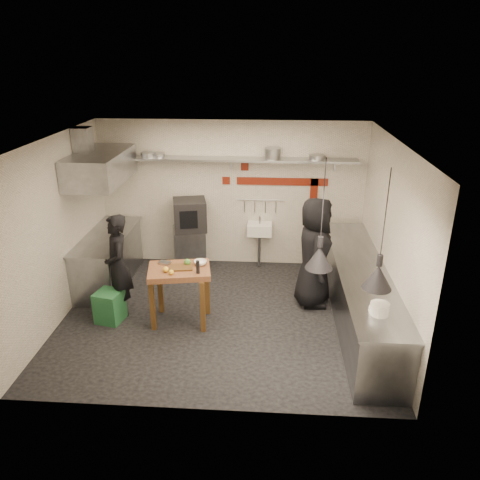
# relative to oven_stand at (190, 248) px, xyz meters

# --- Properties ---
(floor) EXTENTS (5.00, 5.00, 0.00)m
(floor) POSITION_rel_oven_stand_xyz_m (0.80, -1.80, -0.40)
(floor) COLOR black
(floor) RESTS_ON ground
(ceiling) EXTENTS (5.00, 5.00, 0.00)m
(ceiling) POSITION_rel_oven_stand_xyz_m (0.80, -1.80, 2.40)
(ceiling) COLOR beige
(ceiling) RESTS_ON floor
(wall_back) EXTENTS (5.00, 0.04, 2.80)m
(wall_back) POSITION_rel_oven_stand_xyz_m (0.80, 0.30, 1.00)
(wall_back) COLOR silver
(wall_back) RESTS_ON floor
(wall_front) EXTENTS (5.00, 0.04, 2.80)m
(wall_front) POSITION_rel_oven_stand_xyz_m (0.80, -3.90, 1.00)
(wall_front) COLOR silver
(wall_front) RESTS_ON floor
(wall_left) EXTENTS (0.04, 4.20, 2.80)m
(wall_left) POSITION_rel_oven_stand_xyz_m (-1.70, -1.80, 1.00)
(wall_left) COLOR silver
(wall_left) RESTS_ON floor
(wall_right) EXTENTS (0.04, 4.20, 2.80)m
(wall_right) POSITION_rel_oven_stand_xyz_m (3.30, -1.80, 1.00)
(wall_right) COLOR silver
(wall_right) RESTS_ON floor
(red_band_horiz) EXTENTS (1.70, 0.02, 0.14)m
(red_band_horiz) POSITION_rel_oven_stand_xyz_m (1.75, 0.28, 1.28)
(red_band_horiz) COLOR maroon
(red_band_horiz) RESTS_ON wall_back
(red_band_vert) EXTENTS (0.14, 0.02, 1.10)m
(red_band_vert) POSITION_rel_oven_stand_xyz_m (2.35, 0.28, 0.80)
(red_band_vert) COLOR maroon
(red_band_vert) RESTS_ON wall_back
(red_tile_a) EXTENTS (0.14, 0.02, 0.14)m
(red_tile_a) POSITION_rel_oven_stand_xyz_m (1.05, 0.28, 1.55)
(red_tile_a) COLOR maroon
(red_tile_a) RESTS_ON wall_back
(red_tile_b) EXTENTS (0.14, 0.02, 0.14)m
(red_tile_b) POSITION_rel_oven_stand_xyz_m (0.70, 0.28, 1.28)
(red_tile_b) COLOR maroon
(red_tile_b) RESTS_ON wall_back
(back_shelf) EXTENTS (4.60, 0.34, 0.04)m
(back_shelf) POSITION_rel_oven_stand_xyz_m (0.80, 0.12, 1.72)
(back_shelf) COLOR gray
(back_shelf) RESTS_ON wall_back
(shelf_bracket_left) EXTENTS (0.04, 0.06, 0.24)m
(shelf_bracket_left) POSITION_rel_oven_stand_xyz_m (-1.10, 0.27, 1.62)
(shelf_bracket_left) COLOR gray
(shelf_bracket_left) RESTS_ON wall_back
(shelf_bracket_mid) EXTENTS (0.04, 0.06, 0.24)m
(shelf_bracket_mid) POSITION_rel_oven_stand_xyz_m (0.80, 0.27, 1.62)
(shelf_bracket_mid) COLOR gray
(shelf_bracket_mid) RESTS_ON wall_back
(shelf_bracket_right) EXTENTS (0.04, 0.06, 0.24)m
(shelf_bracket_right) POSITION_rel_oven_stand_xyz_m (2.70, 0.27, 1.62)
(shelf_bracket_right) COLOR gray
(shelf_bracket_right) RESTS_ON wall_back
(pan_far_left) EXTENTS (0.29, 0.29, 0.09)m
(pan_far_left) POSITION_rel_oven_stand_xyz_m (-0.70, 0.12, 1.79)
(pan_far_left) COLOR gray
(pan_far_left) RESTS_ON back_shelf
(pan_mid_left) EXTENTS (0.26, 0.26, 0.07)m
(pan_mid_left) POSITION_rel_oven_stand_xyz_m (-0.52, 0.12, 1.78)
(pan_mid_left) COLOR gray
(pan_mid_left) RESTS_ON back_shelf
(stock_pot) EXTENTS (0.30, 0.30, 0.20)m
(stock_pot) POSITION_rel_oven_stand_xyz_m (1.56, 0.12, 1.84)
(stock_pot) COLOR gray
(stock_pot) RESTS_ON back_shelf
(pan_right) EXTENTS (0.33, 0.33, 0.08)m
(pan_right) POSITION_rel_oven_stand_xyz_m (2.35, 0.12, 1.78)
(pan_right) COLOR gray
(pan_right) RESTS_ON back_shelf
(oven_stand) EXTENTS (0.70, 0.66, 0.80)m
(oven_stand) POSITION_rel_oven_stand_xyz_m (0.00, 0.00, 0.00)
(oven_stand) COLOR gray
(oven_stand) RESTS_ON floor
(combi_oven) EXTENTS (0.70, 0.67, 0.58)m
(combi_oven) POSITION_rel_oven_stand_xyz_m (0.04, -0.03, 0.69)
(combi_oven) COLOR black
(combi_oven) RESTS_ON oven_stand
(oven_door) EXTENTS (0.44, 0.12, 0.46)m
(oven_door) POSITION_rel_oven_stand_xyz_m (0.05, -0.29, 0.69)
(oven_door) COLOR maroon
(oven_door) RESTS_ON combi_oven
(oven_glass) EXTENTS (0.32, 0.09, 0.34)m
(oven_glass) POSITION_rel_oven_stand_xyz_m (0.06, -0.31, 0.69)
(oven_glass) COLOR black
(oven_glass) RESTS_ON oven_door
(hand_sink) EXTENTS (0.46, 0.34, 0.22)m
(hand_sink) POSITION_rel_oven_stand_xyz_m (1.35, 0.12, 0.38)
(hand_sink) COLOR silver
(hand_sink) RESTS_ON wall_back
(sink_tap) EXTENTS (0.03, 0.03, 0.14)m
(sink_tap) POSITION_rel_oven_stand_xyz_m (1.35, 0.12, 0.56)
(sink_tap) COLOR gray
(sink_tap) RESTS_ON hand_sink
(sink_drain) EXTENTS (0.06, 0.06, 0.66)m
(sink_drain) POSITION_rel_oven_stand_xyz_m (1.35, 0.08, -0.06)
(sink_drain) COLOR gray
(sink_drain) RESTS_ON floor
(utensil_rail) EXTENTS (0.90, 0.02, 0.02)m
(utensil_rail) POSITION_rel_oven_stand_xyz_m (1.35, 0.26, 0.92)
(utensil_rail) COLOR gray
(utensil_rail) RESTS_ON wall_back
(counter_right) EXTENTS (0.70, 3.80, 0.90)m
(counter_right) POSITION_rel_oven_stand_xyz_m (2.95, -1.80, 0.05)
(counter_right) COLOR gray
(counter_right) RESTS_ON floor
(counter_right_top) EXTENTS (0.76, 3.90, 0.03)m
(counter_right_top) POSITION_rel_oven_stand_xyz_m (2.95, -1.80, 0.52)
(counter_right_top) COLOR gray
(counter_right_top) RESTS_ON counter_right
(plate_stack) EXTENTS (0.29, 0.29, 0.15)m
(plate_stack) POSITION_rel_oven_stand_xyz_m (2.92, -3.13, 0.61)
(plate_stack) COLOR silver
(plate_stack) RESTS_ON counter_right_top
(small_bowl_right) EXTENTS (0.19, 0.19, 0.05)m
(small_bowl_right) POSITION_rel_oven_stand_xyz_m (2.90, -3.05, 0.56)
(small_bowl_right) COLOR silver
(small_bowl_right) RESTS_ON counter_right_top
(counter_left) EXTENTS (0.70, 1.90, 0.90)m
(counter_left) POSITION_rel_oven_stand_xyz_m (-1.35, -0.75, 0.05)
(counter_left) COLOR gray
(counter_left) RESTS_ON floor
(counter_left_top) EXTENTS (0.76, 2.00, 0.03)m
(counter_left_top) POSITION_rel_oven_stand_xyz_m (-1.35, -0.75, 0.52)
(counter_left_top) COLOR gray
(counter_left_top) RESTS_ON counter_left
(extractor_hood) EXTENTS (0.78, 1.60, 0.50)m
(extractor_hood) POSITION_rel_oven_stand_xyz_m (-1.30, -0.75, 1.75)
(extractor_hood) COLOR gray
(extractor_hood) RESTS_ON ceiling
(hood_duct) EXTENTS (0.28, 0.28, 0.50)m
(hood_duct) POSITION_rel_oven_stand_xyz_m (-1.55, -0.75, 2.15)
(hood_duct) COLOR gray
(hood_duct) RESTS_ON ceiling
(green_bin) EXTENTS (0.45, 0.45, 0.50)m
(green_bin) POSITION_rel_oven_stand_xyz_m (-0.92, -2.04, -0.15)
(green_bin) COLOR #205D32
(green_bin) RESTS_ON floor
(prep_table) EXTENTS (1.02, 0.79, 0.92)m
(prep_table) POSITION_rel_oven_stand_xyz_m (0.20, -1.98, 0.06)
(prep_table) COLOR brown
(prep_table) RESTS_ON floor
(cutting_board) EXTENTS (0.37, 0.29, 0.02)m
(cutting_board) POSITION_rel_oven_stand_xyz_m (0.23, -1.98, 0.53)
(cutting_board) COLOR #523518
(cutting_board) RESTS_ON prep_table
(pepper_mill) EXTENTS (0.07, 0.07, 0.20)m
(pepper_mill) POSITION_rel_oven_stand_xyz_m (0.51, -2.13, 0.62)
(pepper_mill) COLOR black
(pepper_mill) RESTS_ON prep_table
(lemon_a) EXTENTS (0.10, 0.10, 0.09)m
(lemon_a) POSITION_rel_oven_stand_xyz_m (0.02, -2.12, 0.56)
(lemon_a) COLOR gold
(lemon_a) RESTS_ON prep_table
(lemon_b) EXTENTS (0.09, 0.09, 0.07)m
(lemon_b) POSITION_rel_oven_stand_xyz_m (0.12, -2.20, 0.56)
(lemon_b) COLOR gold
(lemon_b) RESTS_ON prep_table
(veg_ball) EXTENTS (0.10, 0.10, 0.10)m
(veg_ball) POSITION_rel_oven_stand_xyz_m (0.30, -1.86, 0.57)
(veg_ball) COLOR #407C2C
(veg_ball) RESTS_ON prep_table
(steel_tray) EXTENTS (0.20, 0.17, 0.03)m
(steel_tray) POSITION_rel_oven_stand_xyz_m (-0.06, -1.84, 0.54)
(steel_tray) COLOR gray
(steel_tray) RESTS_ON prep_table
(bowl) EXTENTS (0.25, 0.25, 0.06)m
(bowl) POSITION_rel_oven_stand_xyz_m (0.50, -1.83, 0.55)
(bowl) COLOR silver
(bowl) RESTS_ON prep_table
(heat_lamp_near) EXTENTS (0.40, 0.40, 1.44)m
(heat_lamp_near) POSITION_rel_oven_stand_xyz_m (2.18, -2.77, 1.68)
(heat_lamp_near) COLOR black
(heat_lamp_near) RESTS_ON ceiling
(heat_lamp_far) EXTENTS (0.39, 0.39, 1.46)m
(heat_lamp_far) POSITION_rel_oven_stand_xyz_m (2.82, -3.23, 1.67)
(heat_lamp_far) COLOR black
(heat_lamp_far) RESTS_ON ceiling
(chef_left) EXTENTS (0.61, 0.72, 1.66)m
(chef_left) POSITION_rel_oven_stand_xyz_m (-0.81, -1.78, 0.43)
(chef_left) COLOR black
(chef_left) RESTS_ON floor
(chef_right) EXTENTS (0.61, 0.91, 1.84)m
(chef_right) POSITION_rel_oven_stand_xyz_m (2.27, -1.26, 0.52)
(chef_right) COLOR black
(chef_right) RESTS_ON floor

